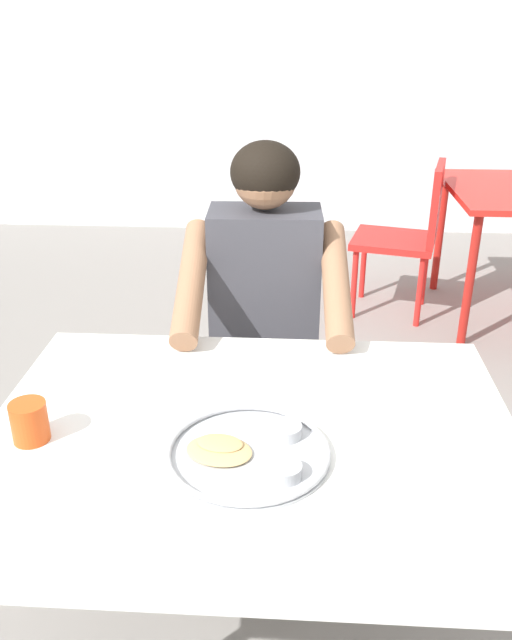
{
  "coord_description": "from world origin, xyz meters",
  "views": [
    {
      "loc": [
        0.05,
        -1.12,
        1.54
      ],
      "look_at": [
        -0.03,
        0.31,
        0.87
      ],
      "focal_mm": 36.97,
      "sensor_mm": 36.0,
      "label": 1
    }
  ],
  "objects_px": {
    "table_foreground": "(251,458)",
    "thali_tray": "(250,452)",
    "drinking_cup": "(29,421)",
    "chair_red_left": "(410,231)",
    "diner_foreground": "(264,310)",
    "chair_foreground": "(265,347)"
  },
  "relations": [
    {
      "from": "thali_tray",
      "to": "diner_foreground",
      "type": "height_order",
      "value": "diner_foreground"
    },
    {
      "from": "chair_foreground",
      "to": "diner_foreground",
      "type": "distance_m",
      "value": 0.33
    },
    {
      "from": "chair_foreground",
      "to": "chair_red_left",
      "type": "xyz_separation_m",
      "value": [
        0.71,
        1.4,
        0.0
      ]
    },
    {
      "from": "table_foreground",
      "to": "chair_red_left",
      "type": "distance_m",
      "value": 2.38
    },
    {
      "from": "thali_tray",
      "to": "diner_foreground",
      "type": "relative_size",
      "value": 0.28
    },
    {
      "from": "drinking_cup",
      "to": "chair_foreground",
      "type": "relative_size",
      "value": 0.11
    },
    {
      "from": "drinking_cup",
      "to": "chair_red_left",
      "type": "bearing_deg",
      "value": 63.34
    },
    {
      "from": "drinking_cup",
      "to": "diner_foreground",
      "type": "distance_m",
      "value": 0.84
    },
    {
      "from": "drinking_cup",
      "to": "diner_foreground",
      "type": "relative_size",
      "value": 0.07
    },
    {
      "from": "diner_foreground",
      "to": "thali_tray",
      "type": "bearing_deg",
      "value": -89.41
    },
    {
      "from": "table_foreground",
      "to": "thali_tray",
      "type": "xyz_separation_m",
      "value": [
        0.0,
        -0.08,
        0.08
      ]
    },
    {
      "from": "diner_foreground",
      "to": "chair_red_left",
      "type": "distance_m",
      "value": 1.78
    },
    {
      "from": "thali_tray",
      "to": "chair_foreground",
      "type": "bearing_deg",
      "value": 90.76
    },
    {
      "from": "drinking_cup",
      "to": "chair_red_left",
      "type": "xyz_separation_m",
      "value": [
        1.16,
        2.32,
        -0.29
      ]
    },
    {
      "from": "thali_tray",
      "to": "chair_foreground",
      "type": "relative_size",
      "value": 0.41
    },
    {
      "from": "table_foreground",
      "to": "chair_foreground",
      "type": "xyz_separation_m",
      "value": [
        -0.01,
        0.87,
        -0.18
      ]
    },
    {
      "from": "thali_tray",
      "to": "chair_foreground",
      "type": "distance_m",
      "value": 0.98
    },
    {
      "from": "thali_tray",
      "to": "chair_red_left",
      "type": "relative_size",
      "value": 0.4
    },
    {
      "from": "drinking_cup",
      "to": "chair_foreground",
      "type": "height_order",
      "value": "chair_foreground"
    },
    {
      "from": "thali_tray",
      "to": "diner_foreground",
      "type": "bearing_deg",
      "value": 90.59
    },
    {
      "from": "table_foreground",
      "to": "thali_tray",
      "type": "distance_m",
      "value": 0.12
    },
    {
      "from": "table_foreground",
      "to": "drinking_cup",
      "type": "xyz_separation_m",
      "value": [
        -0.46,
        -0.05,
        0.11
      ]
    }
  ]
}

